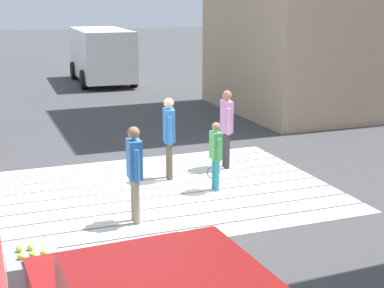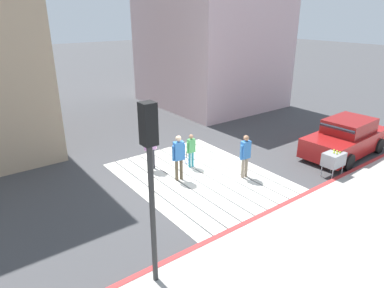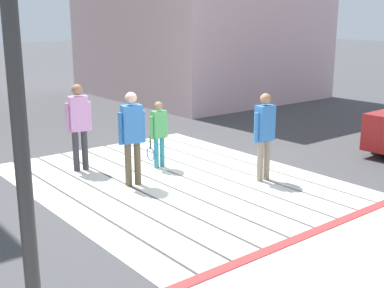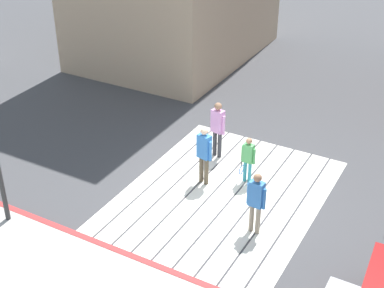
{
  "view_description": "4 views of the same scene",
  "coord_description": "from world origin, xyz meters",
  "px_view_note": "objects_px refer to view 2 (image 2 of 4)",
  "views": [
    {
      "loc": [
        -3.29,
        -10.1,
        3.7
      ],
      "look_at": [
        0.51,
        -0.07,
        0.93
      ],
      "focal_mm": 53.33,
      "sensor_mm": 36.0,
      "label": 1
    },
    {
      "loc": [
        -9.0,
        7.13,
        5.8
      ],
      "look_at": [
        0.28,
        0.15,
        1.28
      ],
      "focal_mm": 32.05,
      "sensor_mm": 36.0,
      "label": 2
    },
    {
      "loc": [
        -7.19,
        5.36,
        2.97
      ],
      "look_at": [
        -0.35,
        -0.12,
        0.78
      ],
      "focal_mm": 46.9,
      "sensor_mm": 36.0,
      "label": 3
    },
    {
      "loc": [
        -10.95,
        -5.17,
        8.52
      ],
      "look_at": [
        0.11,
        0.99,
        1.25
      ],
      "focal_mm": 52.01,
      "sensor_mm": 36.0,
      "label": 4
    }
  ],
  "objects_px": {
    "tennis_ball_cart": "(334,159)",
    "pedestrian_child_with_racket": "(191,149)",
    "traffic_light_corner": "(150,161)",
    "pedestrian_adult_side": "(245,153)",
    "car_parked_near_curb": "(346,138)",
    "pedestrian_adult_trailing": "(179,155)",
    "pedestrian_adult_lead": "(150,145)"
  },
  "relations": [
    {
      "from": "tennis_ball_cart",
      "to": "pedestrian_child_with_racket",
      "type": "bearing_deg",
      "value": 44.3
    },
    {
      "from": "traffic_light_corner",
      "to": "tennis_ball_cart",
      "type": "relative_size",
      "value": 4.17
    },
    {
      "from": "tennis_ball_cart",
      "to": "pedestrian_adult_side",
      "type": "height_order",
      "value": "pedestrian_adult_side"
    },
    {
      "from": "pedestrian_adult_side",
      "to": "car_parked_near_curb",
      "type": "bearing_deg",
      "value": -101.4
    },
    {
      "from": "pedestrian_child_with_racket",
      "to": "car_parked_near_curb",
      "type": "bearing_deg",
      "value": -115.67
    },
    {
      "from": "pedestrian_adult_trailing",
      "to": "pedestrian_child_with_racket",
      "type": "relative_size",
      "value": 1.25
    },
    {
      "from": "pedestrian_adult_side",
      "to": "pedestrian_adult_trailing",
      "type": "bearing_deg",
      "value": 57.96
    },
    {
      "from": "tennis_ball_cart",
      "to": "pedestrian_adult_trailing",
      "type": "distance_m",
      "value": 5.72
    },
    {
      "from": "tennis_ball_cart",
      "to": "pedestrian_adult_side",
      "type": "relative_size",
      "value": 0.61
    },
    {
      "from": "car_parked_near_curb",
      "to": "pedestrian_adult_lead",
      "type": "bearing_deg",
      "value": 63.19
    },
    {
      "from": "traffic_light_corner",
      "to": "pedestrian_adult_lead",
      "type": "height_order",
      "value": "traffic_light_corner"
    },
    {
      "from": "pedestrian_adult_side",
      "to": "pedestrian_adult_lead",
      "type": "bearing_deg",
      "value": 41.14
    },
    {
      "from": "tennis_ball_cart",
      "to": "pedestrian_adult_lead",
      "type": "distance_m",
      "value": 6.87
    },
    {
      "from": "traffic_light_corner",
      "to": "pedestrian_adult_lead",
      "type": "relative_size",
      "value": 2.43
    },
    {
      "from": "traffic_light_corner",
      "to": "tennis_ball_cart",
      "type": "distance_m",
      "value": 8.46
    },
    {
      "from": "pedestrian_adult_trailing",
      "to": "pedestrian_adult_side",
      "type": "xyz_separation_m",
      "value": [
        -1.29,
        -2.06,
        -0.04
      ]
    },
    {
      "from": "pedestrian_adult_side",
      "to": "pedestrian_child_with_racket",
      "type": "height_order",
      "value": "pedestrian_adult_side"
    },
    {
      "from": "car_parked_near_curb",
      "to": "pedestrian_child_with_racket",
      "type": "relative_size",
      "value": 3.19
    },
    {
      "from": "pedestrian_adult_side",
      "to": "pedestrian_child_with_racket",
      "type": "xyz_separation_m",
      "value": [
        1.91,
        1.05,
        -0.19
      ]
    },
    {
      "from": "traffic_light_corner",
      "to": "pedestrian_adult_lead",
      "type": "bearing_deg",
      "value": -29.78
    },
    {
      "from": "pedestrian_adult_lead",
      "to": "tennis_ball_cart",
      "type": "bearing_deg",
      "value": -132.54
    },
    {
      "from": "car_parked_near_curb",
      "to": "pedestrian_child_with_racket",
      "type": "bearing_deg",
      "value": 64.33
    },
    {
      "from": "car_parked_near_curb",
      "to": "pedestrian_adult_side",
      "type": "distance_m",
      "value": 5.13
    },
    {
      "from": "car_parked_near_curb",
      "to": "pedestrian_adult_lead",
      "type": "relative_size",
      "value": 2.51
    },
    {
      "from": "pedestrian_adult_lead",
      "to": "pedestrian_adult_side",
      "type": "relative_size",
      "value": 1.05
    },
    {
      "from": "traffic_light_corner",
      "to": "pedestrian_adult_trailing",
      "type": "distance_m",
      "value": 5.53
    },
    {
      "from": "tennis_ball_cart",
      "to": "pedestrian_adult_trailing",
      "type": "bearing_deg",
      "value": 55.93
    },
    {
      "from": "car_parked_near_curb",
      "to": "pedestrian_child_with_racket",
      "type": "height_order",
      "value": "car_parked_near_curb"
    },
    {
      "from": "pedestrian_adult_side",
      "to": "pedestrian_child_with_racket",
      "type": "distance_m",
      "value": 2.19
    },
    {
      "from": "traffic_light_corner",
      "to": "pedestrian_adult_side",
      "type": "distance_m",
      "value": 6.36
    },
    {
      "from": "pedestrian_child_with_racket",
      "to": "pedestrian_adult_side",
      "type": "bearing_deg",
      "value": -151.1
    },
    {
      "from": "pedestrian_adult_lead",
      "to": "pedestrian_child_with_racket",
      "type": "bearing_deg",
      "value": -121.71
    }
  ]
}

